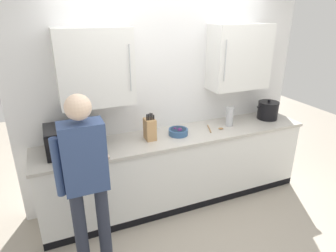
# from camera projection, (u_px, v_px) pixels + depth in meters

# --- Properties ---
(ground_plane) EXTENTS (9.34, 9.34, 0.00)m
(ground_plane) POSITION_uv_depth(u_px,v_px,m) (207.00, 238.00, 3.11)
(ground_plane) COLOR #9E9384
(back_wall_tiled) EXTENTS (3.53, 0.44, 2.85)m
(back_wall_tiled) POSITION_uv_depth(u_px,v_px,m) (169.00, 78.00, 3.44)
(back_wall_tiled) COLOR white
(back_wall_tiled) RESTS_ON ground_plane
(counter_unit) EXTENTS (3.23, 0.61, 0.90)m
(counter_unit) POSITION_uv_depth(u_px,v_px,m) (178.00, 168.00, 3.58)
(counter_unit) COLOR white
(counter_unit) RESTS_ON ground_plane
(microwave_oven) EXTENTS (0.57, 0.41, 0.28)m
(microwave_oven) POSITION_uv_depth(u_px,v_px,m) (72.00, 139.00, 2.97)
(microwave_oven) COLOR black
(microwave_oven) RESTS_ON counter_unit
(fruit_bowl) EXTENTS (0.23, 0.23, 0.10)m
(fruit_bowl) POSITION_uv_depth(u_px,v_px,m) (178.00, 131.00, 3.40)
(fruit_bowl) COLOR #335684
(fruit_bowl) RESTS_ON counter_unit
(thermos_flask) EXTENTS (0.09, 0.09, 0.24)m
(thermos_flask) POSITION_uv_depth(u_px,v_px,m) (230.00, 117.00, 3.63)
(thermos_flask) COLOR #B7BABF
(thermos_flask) RESTS_ON counter_unit
(stock_pot) EXTENTS (0.36, 0.27, 0.26)m
(stock_pot) POSITION_uv_depth(u_px,v_px,m) (268.00, 110.00, 3.87)
(stock_pot) COLOR black
(stock_pot) RESTS_ON counter_unit
(knife_block) EXTENTS (0.11, 0.15, 0.32)m
(knife_block) POSITION_uv_depth(u_px,v_px,m) (150.00, 129.00, 3.25)
(knife_block) COLOR tan
(knife_block) RESTS_ON counter_unit
(wooden_spoon) EXTENTS (0.22, 0.22, 0.02)m
(wooden_spoon) POSITION_uv_depth(u_px,v_px,m) (215.00, 129.00, 3.56)
(wooden_spoon) COLOR #A37547
(wooden_spoon) RESTS_ON counter_unit
(person_figure) EXTENTS (0.44, 0.56, 1.70)m
(person_figure) POSITION_uv_depth(u_px,v_px,m) (86.00, 175.00, 2.36)
(person_figure) COLOR #282D3D
(person_figure) RESTS_ON ground_plane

